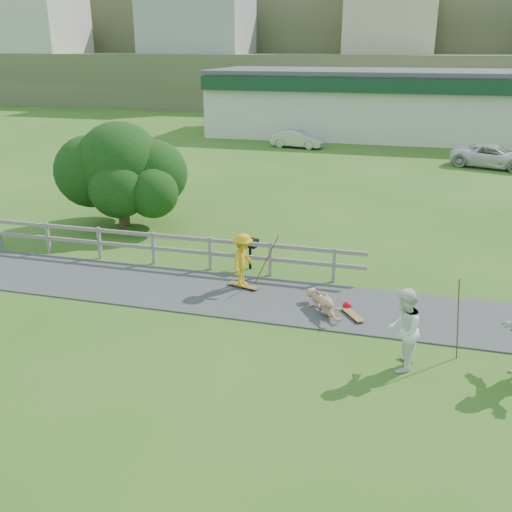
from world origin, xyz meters
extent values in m
plane|color=#2E5819|center=(0.00, 0.00, 0.00)|extent=(260.00, 260.00, 0.00)
cube|color=#353537|center=(0.00, 1.50, 0.02)|extent=(34.00, 3.00, 0.04)
cube|color=slate|center=(-8.00, 3.30, 0.55)|extent=(0.10, 0.10, 1.10)
cube|color=slate|center=(-6.00, 3.30, 0.55)|extent=(0.10, 0.10, 1.10)
cube|color=slate|center=(-4.00, 3.30, 0.55)|extent=(0.10, 0.10, 1.10)
cube|color=slate|center=(-2.00, 3.30, 0.55)|extent=(0.10, 0.10, 1.10)
cube|color=slate|center=(0.00, 3.30, 0.55)|extent=(0.10, 0.10, 1.10)
cube|color=slate|center=(2.00, 3.30, 0.55)|extent=(0.10, 0.10, 1.10)
cube|color=slate|center=(-4.50, 3.30, 1.00)|extent=(15.00, 0.08, 0.12)
cube|color=slate|center=(-4.50, 3.30, 0.55)|extent=(15.00, 0.08, 0.12)
cube|color=beige|center=(4.00, 35.00, 2.40)|extent=(32.00, 10.00, 4.80)
cube|color=#143721|center=(4.00, 29.80, 4.20)|extent=(32.00, 0.60, 1.00)
cube|color=#4B4A4F|center=(4.00, 35.00, 4.95)|extent=(32.50, 10.50, 0.30)
cube|color=#4E5A34|center=(0.00, 55.00, 3.00)|extent=(220.00, 14.00, 6.00)
cube|color=beige|center=(0.00, 55.00, 9.50)|extent=(10.00, 9.00, 7.00)
cube|color=#4E5A34|center=(0.00, 68.00, 6.50)|extent=(220.00, 14.00, 13.00)
cube|color=#4E5A34|center=(0.00, 81.00, 10.50)|extent=(220.00, 14.00, 21.00)
imported|color=gold|center=(-0.53, 2.06, 0.81)|extent=(0.71, 1.10, 1.62)
imported|color=tan|center=(2.05, 1.06, 0.30)|extent=(1.59, 1.28, 0.61)
imported|color=white|center=(4.15, -1.32, 0.96)|extent=(0.85, 1.03, 1.92)
imported|color=silver|center=(-3.99, 27.35, 0.61)|extent=(3.85, 1.77, 1.22)
imported|color=silver|center=(8.71, 23.37, 0.67)|extent=(5.30, 3.65, 1.35)
sphere|color=red|center=(2.65, 1.41, 0.12)|extent=(0.24, 0.24, 0.24)
cylinder|color=#523720|center=(0.07, 2.46, 0.90)|extent=(0.03, 0.03, 1.80)
cylinder|color=#523720|center=(5.34, -0.52, 0.99)|extent=(0.03, 0.03, 1.98)
camera|label=1|loc=(3.98, -12.97, 6.83)|focal=40.00mm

